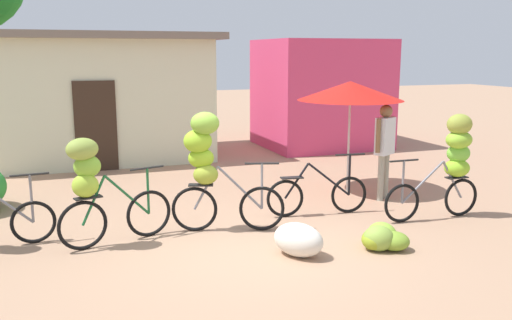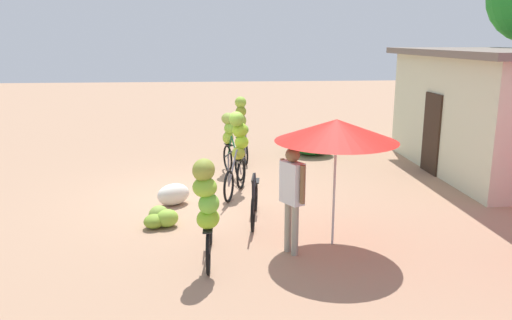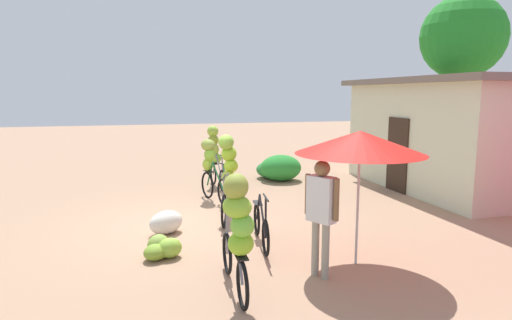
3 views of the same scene
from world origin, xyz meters
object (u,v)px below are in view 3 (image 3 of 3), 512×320
building_low (446,133)px  banana_pile_on_ground (162,247)px  produce_sack (166,222)px  person_vendor (321,206)px  bicycle_center_loaded (228,169)px  tree_behind_building (463,39)px  bicycle_by_shop (261,226)px  bicycle_rightmost (238,226)px  bicycle_near_pile (211,165)px  market_umbrella (360,142)px  bicycle_leftmost (215,151)px

building_low → banana_pile_on_ground: bearing=-67.9°
produce_sack → person_vendor: size_ratio=0.41×
bicycle_center_loaded → person_vendor: size_ratio=1.04×
banana_pile_on_ground → tree_behind_building: bearing=119.4°
bicycle_center_loaded → bicycle_by_shop: 2.01m
banana_pile_on_ground → bicycle_rightmost: bearing=25.6°
bicycle_by_shop → bicycle_rightmost: 2.20m
tree_behind_building → produce_sack: tree_behind_building is taller
bicycle_center_loaded → banana_pile_on_ground: 2.65m
bicycle_near_pile → bicycle_rightmost: bicycle_rightmost is taller
bicycle_by_shop → bicycle_rightmost: (1.92, -0.85, 0.64)m
market_umbrella → banana_pile_on_ground: size_ratio=2.70×
bicycle_leftmost → bicycle_center_loaded: (3.27, -0.28, 0.04)m
bicycle_by_shop → produce_sack: (-1.05, -1.57, -0.12)m
bicycle_near_pile → bicycle_leftmost: bearing=166.9°
market_umbrella → bicycle_by_shop: (-1.22, -1.19, -1.56)m
tree_behind_building → bicycle_near_pile: (2.36, -9.15, -3.61)m
tree_behind_building → banana_pile_on_ground: 12.87m
banana_pile_on_ground → market_umbrella: bearing=69.2°
bicycle_by_shop → produce_sack: bearing=-123.9°
bicycle_near_pile → building_low: bearing=86.9°
market_umbrella → produce_sack: bearing=-129.5°
building_low → tree_behind_building: size_ratio=1.01×
bicycle_center_loaded → bicycle_near_pile: bearing=-175.9°
bicycle_by_shop → bicycle_center_loaded: bearing=-173.9°
tree_behind_building → building_low: bearing=-43.9°
bicycle_leftmost → produce_sack: (4.09, -1.64, -0.79)m
bicycle_center_loaded → produce_sack: bearing=-59.2°
produce_sack → person_vendor: 3.38m
bicycle_by_shop → person_vendor: size_ratio=0.99×
bicycle_leftmost → bicycle_by_shop: size_ratio=1.02×
market_umbrella → banana_pile_on_ground: bearing=-110.8°
bicycle_leftmost → bicycle_rightmost: 7.12m
market_umbrella → bicycle_leftmost: (-6.36, -1.12, -0.90)m
bicycle_center_loaded → bicycle_by_shop: bicycle_center_loaded is taller
bicycle_leftmost → bicycle_near_pile: size_ratio=1.09×
bicycle_center_loaded → building_low: bearing=100.9°
bicycle_center_loaded → bicycle_rightmost: bearing=-9.7°
bicycle_by_shop → bicycle_rightmost: bicycle_rightmost is taller
bicycle_near_pile → produce_sack: bearing=-27.5°
bicycle_leftmost → building_low: bearing=71.7°
bicycle_leftmost → bicycle_near_pile: (1.68, -0.39, -0.11)m
bicycle_leftmost → bicycle_near_pile: bearing=-13.1°
tree_behind_building → bicycle_near_pile: tree_behind_building is taller
tree_behind_building → bicycle_near_pile: size_ratio=3.77×
market_umbrella → bicycle_near_pile: (-4.68, -1.50, -1.01)m
bicycle_near_pile → bicycle_rightmost: size_ratio=0.92×
bicycle_near_pile → person_vendor: 5.05m
bicycle_center_loaded → market_umbrella: bearing=24.2°
tree_behind_building → market_umbrella: 10.72m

